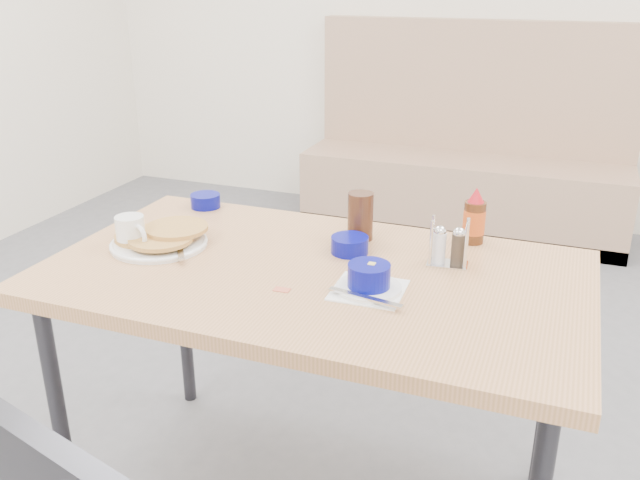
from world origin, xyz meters
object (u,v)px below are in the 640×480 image
(coffee_mug, at_px, (131,232))
(syrup_bottle, at_px, (474,219))
(pancake_plate, at_px, (160,239))
(creamer_bowl, at_px, (205,201))
(booth_bench, at_px, (465,171))
(butter_bowl, at_px, (350,245))
(amber_tumbler, at_px, (360,216))
(condiment_caddy, at_px, (448,249))
(dining_table, at_px, (313,291))
(grits_setting, at_px, (369,280))

(coffee_mug, distance_m, syrup_bottle, 0.97)
(pancake_plate, relative_size, creamer_bowl, 2.87)
(booth_bench, xyz_separation_m, creamer_bowl, (-0.51, -2.19, 0.43))
(butter_bowl, xyz_separation_m, amber_tumbler, (-0.01, 0.11, 0.05))
(condiment_caddy, xyz_separation_m, syrup_bottle, (0.04, 0.18, 0.03))
(pancake_plate, distance_m, amber_tumbler, 0.57)
(syrup_bottle, bearing_deg, dining_table, -136.45)
(booth_bench, relative_size, syrup_bottle, 11.65)
(butter_bowl, height_order, condiment_caddy, condiment_caddy)
(coffee_mug, relative_size, butter_bowl, 1.11)
(coffee_mug, height_order, amber_tumbler, amber_tumbler)
(dining_table, distance_m, pancake_plate, 0.47)
(booth_bench, distance_m, grits_setting, 2.65)
(amber_tumbler, relative_size, syrup_bottle, 0.85)
(dining_table, height_order, pancake_plate, pancake_plate)
(pancake_plate, relative_size, coffee_mug, 2.43)
(pancake_plate, height_order, grits_setting, grits_setting)
(dining_table, distance_m, butter_bowl, 0.17)
(creamer_bowl, distance_m, amber_tumbler, 0.57)
(grits_setting, distance_m, butter_bowl, 0.24)
(booth_bench, xyz_separation_m, pancake_plate, (-0.46, -2.53, 0.43))
(amber_tumbler, bearing_deg, syrup_bottle, 15.93)
(booth_bench, bearing_deg, pancake_plate, -100.39)
(booth_bench, relative_size, condiment_caddy, 14.94)
(butter_bowl, xyz_separation_m, condiment_caddy, (0.27, 0.01, 0.02))
(coffee_mug, height_order, syrup_bottle, syrup_bottle)
(dining_table, bearing_deg, butter_bowl, 69.28)
(coffee_mug, distance_m, creamer_bowl, 0.38)
(creamer_bowl, bearing_deg, grits_setting, -30.95)
(pancake_plate, bearing_deg, dining_table, -0.27)
(dining_table, bearing_deg, syrup_bottle, 43.55)
(dining_table, bearing_deg, grits_setting, -22.33)
(condiment_caddy, relative_size, syrup_bottle, 0.78)
(dining_table, xyz_separation_m, creamer_bowl, (-0.51, 0.34, 0.08))
(amber_tumbler, height_order, syrup_bottle, syrup_bottle)
(pancake_plate, bearing_deg, syrup_bottle, 22.34)
(dining_table, relative_size, coffee_mug, 12.25)
(creamer_bowl, xyz_separation_m, amber_tumbler, (0.56, -0.09, 0.05))
(syrup_bottle, bearing_deg, condiment_caddy, -101.13)
(grits_setting, relative_size, creamer_bowl, 2.01)
(syrup_bottle, bearing_deg, coffee_mug, -156.86)
(dining_table, height_order, coffee_mug, coffee_mug)
(grits_setting, relative_size, butter_bowl, 1.88)
(amber_tumbler, bearing_deg, creamer_bowl, 171.04)
(dining_table, height_order, amber_tumbler, amber_tumbler)
(booth_bench, distance_m, amber_tumbler, 2.33)
(coffee_mug, xyz_separation_m, butter_bowl, (0.58, 0.18, -0.02))
(booth_bench, relative_size, coffee_mug, 16.63)
(creamer_bowl, relative_size, syrup_bottle, 0.59)
(grits_setting, bearing_deg, amber_tumbler, 111.16)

